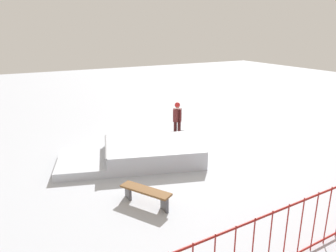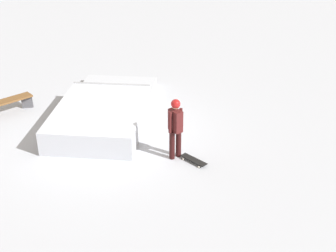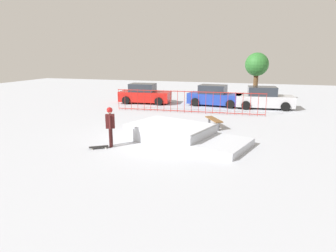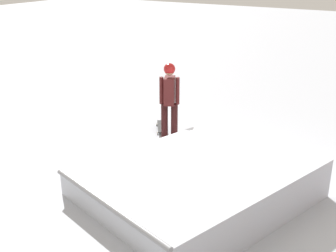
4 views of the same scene
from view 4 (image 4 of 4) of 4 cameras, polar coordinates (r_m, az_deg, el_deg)
ground_plane at (r=7.92m, az=5.35°, el=-7.60°), size 60.00×60.00×0.00m
skate_ramp at (r=6.88m, az=1.38°, el=-9.25°), size 5.93×4.09×0.74m
skater at (r=9.47m, az=0.19°, el=4.01°), size 0.44×0.41×1.73m
skateboard at (r=10.28m, az=-0.81°, el=-0.08°), size 0.77×0.61×0.09m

